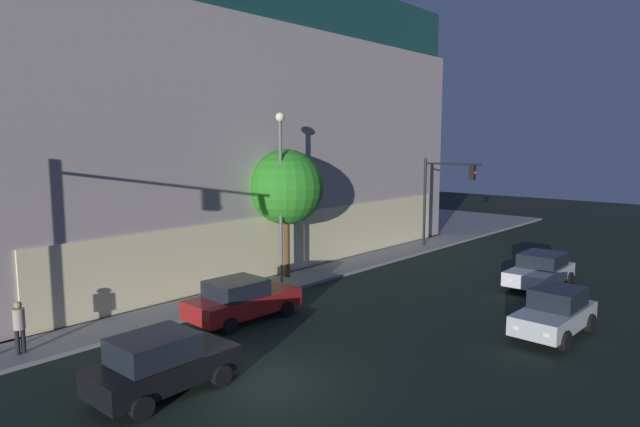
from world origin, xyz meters
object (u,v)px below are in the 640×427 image
Objects in this scene: traffic_light_far_corner at (442,188)px; pedestrian_waiting at (19,323)px; car_red at (242,299)px; car_black at (161,363)px; car_white at (540,270)px; street_lamp_sidewalk at (281,178)px; modern_building at (156,128)px; car_silver at (555,312)px; sidewalk_tree at (286,187)px.

pedestrian_waiting is at bearing 177.72° from traffic_light_far_corner.
car_black is at bearing -150.10° from car_red.
car_black is 0.93× the size of car_white.
street_lamp_sidewalk reaches higher than car_red.
modern_building is 27.88m from car_silver.
modern_building reaches higher than street_lamp_sidewalk.
modern_building is 14.37m from sidewalk_tree.
street_lamp_sidewalk is at bearing 98.11° from car_silver.
car_red is (-18.01, -1.33, -3.23)m from traffic_light_far_corner.
street_lamp_sidewalk is at bearing -99.63° from modern_building.
street_lamp_sidewalk is 6.86m from car_red.
car_red reaches higher than car_white.
street_lamp_sidewalk is 1.78× the size of car_red.
pedestrian_waiting is at bearing -176.17° from sidewalk_tree.
car_red is at bearing 151.62° from car_white.
car_white is at bearing -28.38° from car_red.
car_red is 1.04× the size of car_white.
traffic_light_far_corner reaches higher than car_silver.
car_red is at bearing -112.44° from modern_building.
sidewalk_tree reaches higher than car_white.
traffic_light_far_corner is 3.31× the size of pedestrian_waiting.
car_black is (-23.64, -4.57, -3.20)m from traffic_light_far_corner.
street_lamp_sidewalk is (-13.42, 1.14, 1.22)m from traffic_light_far_corner.
car_silver reaches higher than car_white.
car_silver is 7.14m from car_white.
pedestrian_waiting is 0.42× the size of car_black.
car_black is (-10.22, -5.71, -4.42)m from street_lamp_sidewalk.
car_red is at bearing -150.61° from sidewalk_tree.
traffic_light_far_corner is 18.34m from car_red.
pedestrian_waiting reaches higher than car_black.
pedestrian_waiting is at bearing 138.29° from car_silver.
modern_building reaches higher than traffic_light_far_corner.
pedestrian_waiting is 5.83m from car_black.
car_silver is (-0.74, -26.96, -7.06)m from modern_building.
car_white is at bearing -76.48° from modern_building.
car_white is (8.28, -9.42, -4.45)m from street_lamp_sidewalk.
car_black is at bearing -121.96° from modern_building.
car_silver is (-11.67, -11.15, -3.19)m from traffic_light_far_corner.
car_white is (18.51, -3.71, -0.04)m from car_black.
car_white is (20.17, -9.29, -0.36)m from pedestrian_waiting.
car_black is at bearing -150.84° from street_lamp_sidewalk.
modern_building is at bearing 45.84° from pedestrian_waiting.
car_silver is at bearing -81.89° from street_lamp_sidewalk.
sidewalk_tree is 13.49m from pedestrian_waiting.
car_white is at bearing -121.83° from traffic_light_far_corner.
modern_building is 7.04× the size of car_white.
street_lamp_sidewalk is at bearing 29.16° from car_black.
sidewalk_tree is 1.57× the size of car_black.
modern_building is 17.78× the size of pedestrian_waiting.
car_silver is (11.98, -6.58, 0.00)m from car_black.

